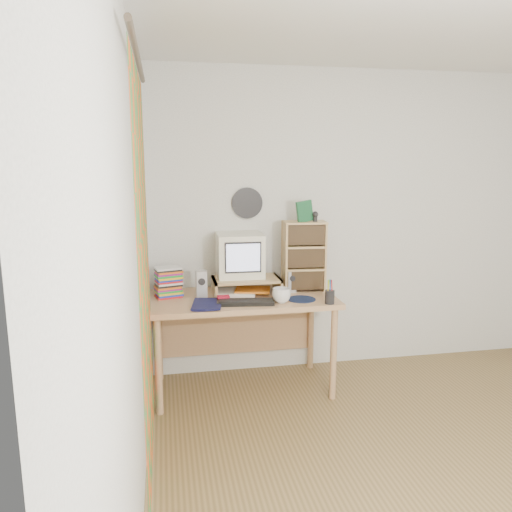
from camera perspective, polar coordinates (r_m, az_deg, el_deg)
name	(u,v)px	position (r m, az deg, el deg)	size (l,w,h in m)	color
floor	(463,482)	(3.28, 22.57, -22.75)	(3.50, 3.50, 0.00)	olive
ceiling	(505,1)	(2.85, 26.61, 24.62)	(3.50, 3.50, 0.00)	white
back_wall	(354,222)	(4.33, 11.19, 3.80)	(3.50, 3.50, 0.00)	white
left_wall	(131,279)	(2.31, -14.05, -2.52)	(3.50, 3.50, 0.00)	white
curtain	(145,276)	(2.80, -12.59, -2.22)	(2.20, 2.20, 0.00)	#E0591F
wall_disc	(247,203)	(4.04, -1.02, 6.07)	(0.25, 0.25, 0.02)	black
desk	(241,311)	(3.91, -1.73, -6.31)	(1.40, 0.70, 0.75)	tan
monitor_riser	(246,281)	(3.89, -1.10, -2.89)	(0.52, 0.30, 0.12)	tan
crt_monitor	(240,256)	(3.89, -1.79, 0.04)	(0.35, 0.35, 0.34)	white
speaker_left	(201,284)	(3.77, -6.26, -3.25)	(0.08, 0.08, 0.21)	#B0AFB4
speaker_right	(291,281)	(3.93, 4.05, -2.84)	(0.07, 0.07, 0.18)	#B0AFB4
keyboard	(246,302)	(3.61, -1.21, -5.30)	(0.41, 0.14, 0.03)	black
dvd_stack	(169,280)	(3.82, -9.97, -2.74)	(0.18, 0.13, 0.26)	brown
cd_rack	(304,256)	(3.95, 5.53, -0.01)	(0.33, 0.18, 0.55)	tan
mug	(281,295)	(3.64, 2.92, -4.52)	(0.14, 0.14, 0.11)	white
diary	(193,303)	(3.59, -7.27, -5.31)	(0.25, 0.19, 0.05)	#0F1037
mousepad	(301,299)	(3.74, 5.22, -4.94)	(0.21, 0.21, 0.00)	black
pen_cup	(330,294)	(3.64, 8.43, -4.37)	(0.07, 0.07, 0.14)	black
papers	(242,291)	(3.88, -1.59, -4.06)	(0.31, 0.22, 0.04)	silver
red_box	(223,299)	(3.68, -3.75, -4.90)	(0.09, 0.05, 0.04)	#B5132C
game_box	(305,211)	(3.88, 5.57, 5.10)	(0.13, 0.03, 0.16)	#17532E
webcam	(315,216)	(3.90, 6.78, 4.51)	(0.05, 0.05, 0.08)	black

